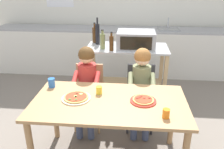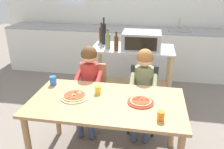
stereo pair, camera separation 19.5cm
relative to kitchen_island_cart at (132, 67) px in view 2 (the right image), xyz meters
The scene contains 19 objects.
ground_plane 0.63m from the kitchen_island_cart, 147.13° to the right, with size 11.52×11.52×0.00m, color slate.
back_wall_tiled 1.86m from the kitchen_island_cart, 94.55° to the left, with size 5.55×0.14×2.70m.
kitchen_counter 1.31m from the kitchen_island_cart, 95.78° to the left, with size 5.00×0.60×1.10m.
kitchen_island_cart is the anchor object (origin of this frame).
toaster_oven 0.43m from the kitchen_island_cart, ahead, with size 0.52×0.41×0.23m.
bottle_tall_green_wine 0.64m from the kitchen_island_cart, 165.48° to the left, with size 0.06×0.06×0.39m.
bottle_dark_olive_oil 0.54m from the kitchen_island_cart, 160.14° to the right, with size 0.07×0.07×0.27m.
bottle_squat_spirits 0.68m from the kitchen_island_cart, 157.76° to the left, with size 0.07×0.07×0.30m.
bottle_brown_beer 0.50m from the kitchen_island_cart, 136.61° to the right, with size 0.06×0.06×0.26m.
dining_table 1.24m from the kitchen_island_cart, 96.09° to the right, with size 1.49×0.81×0.73m.
dining_chair_left 0.75m from the kitchen_island_cart, 128.24° to the right, with size 0.36×0.36×0.81m.
dining_chair_right 0.59m from the kitchen_island_cart, 70.50° to the right, with size 0.36×0.36×0.81m.
child_in_red_shirt 0.84m from the kitchen_island_cart, 123.26° to the right, with size 0.32×0.42×1.07m.
child_in_olive_shirt 0.70m from the kitchen_island_cart, 73.76° to the right, with size 0.32×0.42×1.06m.
pizza_plate_cream 1.31m from the kitchen_island_cart, 110.53° to the right, with size 0.29×0.29×0.03m.
pizza_plate_red_rimmed 1.24m from the kitchen_island_cart, 80.99° to the right, with size 0.25×0.25×0.03m.
drinking_cup_blue 1.27m from the kitchen_island_cart, 128.39° to the right, with size 0.07×0.07×0.10m, color blue.
drinking_cup_orange 1.54m from the kitchen_island_cart, 75.79° to the right, with size 0.06×0.06×0.08m, color orange.
drinking_cup_yellow 1.14m from the kitchen_island_cart, 102.79° to the right, with size 0.06×0.06×0.08m, color yellow.
Camera 2 is at (0.40, -1.94, 1.84)m, focal length 37.60 mm.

